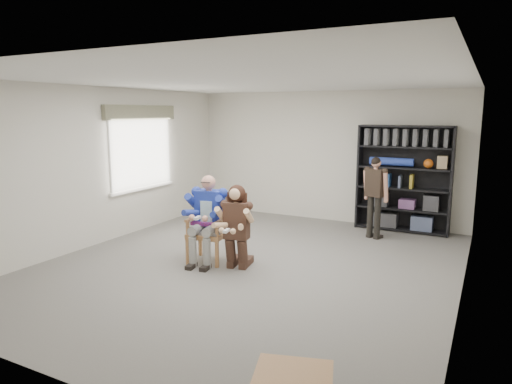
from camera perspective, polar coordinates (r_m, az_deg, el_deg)
The scene contains 8 objects.
room_shell at distance 6.86m, azimuth -0.82°, elevation 1.98°, with size 6.00×7.00×2.80m, color silver, non-canonical shape.
floor at distance 7.18m, azimuth -0.80°, elevation -9.15°, with size 6.00×7.00×0.01m, color slate.
window_left at distance 9.34m, azimuth -14.05°, elevation 5.23°, with size 0.16×2.00×1.75m, color silver, non-canonical shape.
armchair at distance 7.26m, azimuth -6.03°, elevation -4.57°, with size 0.62×0.60×1.07m, color #AA6F3B, non-canonical shape.
seated_man at distance 7.22m, azimuth -6.05°, elevation -3.34°, with size 0.60×0.84×1.40m, color #192E9A, non-canonical shape.
kneeling_woman at distance 6.84m, azimuth -2.53°, elevation -4.55°, with size 0.54×0.86×1.28m, color #36251D, non-canonical shape.
bookshelf at distance 9.47m, azimuth 17.96°, elevation 1.57°, with size 1.80×0.38×2.10m, color black, non-canonical shape.
standing_man at distance 8.78m, azimuth 14.61°, elevation -0.73°, with size 0.48×0.27×1.55m, color black, non-canonical shape.
Camera 1 is at (3.21, -5.98, 2.35)m, focal length 32.00 mm.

